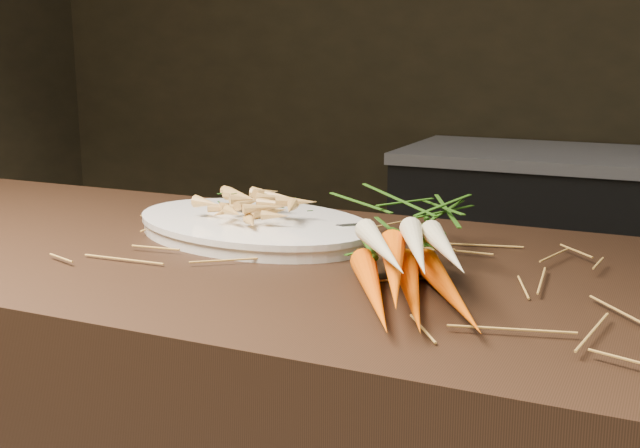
# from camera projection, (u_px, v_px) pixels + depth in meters

# --- Properties ---
(straw_bedding) EXTENTS (1.40, 0.60, 0.02)m
(straw_bedding) POSITION_uv_depth(u_px,v_px,m) (407.00, 265.00, 1.10)
(straw_bedding) COLOR olive
(straw_bedding) RESTS_ON main_counter
(root_veg_bunch) EXTENTS (0.34, 0.52, 0.09)m
(root_veg_bunch) POSITION_uv_depth(u_px,v_px,m) (402.00, 239.00, 1.09)
(root_veg_bunch) COLOR #DC4300
(root_veg_bunch) RESTS_ON main_counter
(serving_platter) EXTENTS (0.49, 0.39, 0.02)m
(serving_platter) POSITION_uv_depth(u_px,v_px,m) (254.00, 229.00, 1.31)
(serving_platter) COLOR white
(serving_platter) RESTS_ON main_counter
(roasted_veg_heap) EXTENTS (0.24, 0.20, 0.05)m
(roasted_veg_heap) POSITION_uv_depth(u_px,v_px,m) (253.00, 207.00, 1.30)
(roasted_veg_heap) COLOR #A46A30
(roasted_veg_heap) RESTS_ON serving_platter
(serving_fork) EXTENTS (0.13, 0.12, 0.00)m
(serving_fork) POSITION_uv_depth(u_px,v_px,m) (318.00, 237.00, 1.19)
(serving_fork) COLOR silver
(serving_fork) RESTS_ON serving_platter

